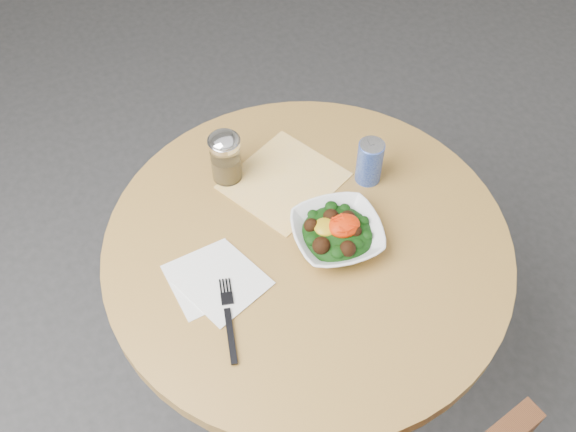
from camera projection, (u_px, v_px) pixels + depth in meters
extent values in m
plane|color=#313134|center=(302.00, 380.00, 2.00)|extent=(6.00, 6.00, 0.00)
cylinder|color=black|center=(302.00, 378.00, 1.99)|extent=(0.52, 0.52, 0.03)
cylinder|color=black|center=(304.00, 326.00, 1.72)|extent=(0.10, 0.10, 0.71)
cylinder|color=#B18740|center=(307.00, 245.00, 1.42)|extent=(0.90, 0.90, 0.04)
cube|color=#FFA50D|center=(284.00, 181.00, 1.51)|extent=(0.31, 0.30, 0.00)
cube|color=white|center=(208.00, 278.00, 1.35)|extent=(0.16, 0.16, 0.00)
cube|color=white|center=(224.00, 283.00, 1.34)|extent=(0.19, 0.19, 0.00)
imported|color=white|center=(337.00, 234.00, 1.39)|extent=(0.23, 0.23, 0.05)
ellipsoid|color=black|center=(337.00, 234.00, 1.39)|extent=(0.16, 0.16, 0.06)
ellipsoid|color=#BE9813|center=(325.00, 227.00, 1.37)|extent=(0.05, 0.05, 0.02)
ellipsoid|color=#F33305|center=(344.00, 226.00, 1.37)|extent=(0.07, 0.06, 0.03)
cube|color=black|center=(231.00, 336.00, 1.26)|extent=(0.05, 0.12, 0.00)
cube|color=black|center=(226.00, 293.00, 1.32)|extent=(0.04, 0.07, 0.00)
cylinder|color=silver|center=(226.00, 160.00, 1.48)|extent=(0.07, 0.07, 0.11)
cylinder|color=#9F7E4A|center=(227.00, 167.00, 1.50)|extent=(0.06, 0.06, 0.06)
cylinder|color=silver|center=(224.00, 142.00, 1.43)|extent=(0.07, 0.07, 0.01)
ellipsoid|color=silver|center=(224.00, 140.00, 1.43)|extent=(0.07, 0.07, 0.03)
cylinder|color=#0D1C99|center=(370.00, 162.00, 1.48)|extent=(0.06, 0.06, 0.11)
cylinder|color=silver|center=(372.00, 145.00, 1.43)|extent=(0.06, 0.06, 0.00)
cube|color=silver|center=(371.00, 142.00, 1.43)|extent=(0.01, 0.02, 0.00)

